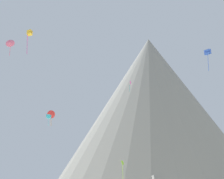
{
  "coord_description": "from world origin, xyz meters",
  "views": [
    {
      "loc": [
        -1.33,
        -29.52,
        3.25
      ],
      "look_at": [
        -3.89,
        35.25,
        25.27
      ],
      "focal_mm": 48.02,
      "sensor_mm": 36.0,
      "label": 1
    }
  ],
  "objects_px": {
    "kite_gold_high": "(30,33)",
    "kite_magenta_high": "(130,83)",
    "kite_red_mid": "(51,114)",
    "kite_white_low": "(153,177)",
    "kite_rainbow_high": "(10,43)",
    "kite_blue_high": "(208,52)",
    "kite_lime_low": "(123,168)",
    "kite_cyan_mid": "(49,117)",
    "rock_massif": "(154,116)"
  },
  "relations": [
    {
      "from": "kite_lime_low",
      "to": "kite_rainbow_high",
      "type": "bearing_deg",
      "value": -179.71
    },
    {
      "from": "kite_white_low",
      "to": "kite_lime_low",
      "type": "relative_size",
      "value": 0.23
    },
    {
      "from": "kite_cyan_mid",
      "to": "kite_rainbow_high",
      "type": "height_order",
      "value": "kite_rainbow_high"
    },
    {
      "from": "kite_white_low",
      "to": "kite_red_mid",
      "type": "bearing_deg",
      "value": 82.02
    },
    {
      "from": "rock_massif",
      "to": "kite_magenta_high",
      "type": "distance_m",
      "value": 22.43
    },
    {
      "from": "kite_gold_high",
      "to": "kite_lime_low",
      "type": "relative_size",
      "value": 1.07
    },
    {
      "from": "kite_white_low",
      "to": "kite_blue_high",
      "type": "xyz_separation_m",
      "value": [
        11.03,
        -14.52,
        24.22
      ]
    },
    {
      "from": "kite_blue_high",
      "to": "kite_magenta_high",
      "type": "bearing_deg",
      "value": -14.45
    },
    {
      "from": "kite_gold_high",
      "to": "kite_magenta_high",
      "type": "relative_size",
      "value": 1.42
    },
    {
      "from": "kite_red_mid",
      "to": "kite_rainbow_high",
      "type": "height_order",
      "value": "kite_rainbow_high"
    },
    {
      "from": "kite_white_low",
      "to": "kite_magenta_high",
      "type": "bearing_deg",
      "value": 43.05
    },
    {
      "from": "kite_rainbow_high",
      "to": "kite_lime_low",
      "type": "xyz_separation_m",
      "value": [
        23.05,
        4.71,
        -24.93
      ]
    },
    {
      "from": "rock_massif",
      "to": "kite_red_mid",
      "type": "xyz_separation_m",
      "value": [
        -33.39,
        -14.59,
        -2.78
      ]
    },
    {
      "from": "kite_white_low",
      "to": "kite_rainbow_high",
      "type": "relative_size",
      "value": 0.29
    },
    {
      "from": "kite_white_low",
      "to": "kite_lime_low",
      "type": "bearing_deg",
      "value": 173.91
    },
    {
      "from": "kite_red_mid",
      "to": "kite_magenta_high",
      "type": "xyz_separation_m",
      "value": [
        24.62,
        -5.37,
        8.1
      ]
    },
    {
      "from": "rock_massif",
      "to": "kite_cyan_mid",
      "type": "bearing_deg",
      "value": -149.43
    },
    {
      "from": "kite_cyan_mid",
      "to": "kite_gold_high",
      "type": "bearing_deg",
      "value": 15.62
    },
    {
      "from": "kite_rainbow_high",
      "to": "kite_lime_low",
      "type": "relative_size",
      "value": 0.82
    },
    {
      "from": "kite_gold_high",
      "to": "kite_cyan_mid",
      "type": "bearing_deg",
      "value": 12.37
    },
    {
      "from": "kite_rainbow_high",
      "to": "kite_red_mid",
      "type": "bearing_deg",
      "value": 82.74
    },
    {
      "from": "rock_massif",
      "to": "kite_gold_high",
      "type": "height_order",
      "value": "rock_massif"
    },
    {
      "from": "rock_massif",
      "to": "kite_rainbow_high",
      "type": "xyz_separation_m",
      "value": [
        -34.25,
        -49.18,
        3.86
      ]
    },
    {
      "from": "kite_gold_high",
      "to": "kite_white_low",
      "type": "distance_m",
      "value": 41.3
    },
    {
      "from": "kite_magenta_high",
      "to": "kite_rainbow_high",
      "type": "height_order",
      "value": "kite_magenta_high"
    },
    {
      "from": "kite_blue_high",
      "to": "kite_white_low",
      "type": "bearing_deg",
      "value": -6.92
    },
    {
      "from": "kite_rainbow_high",
      "to": "kite_white_low",
      "type": "bearing_deg",
      "value": 23.29
    },
    {
      "from": "kite_blue_high",
      "to": "rock_massif",
      "type": "bearing_deg",
      "value": -36.06
    },
    {
      "from": "kite_gold_high",
      "to": "kite_red_mid",
      "type": "bearing_deg",
      "value": 12.5
    },
    {
      "from": "kite_white_low",
      "to": "kite_magenta_high",
      "type": "xyz_separation_m",
      "value": [
        -4.41,
        12.57,
        27.58
      ]
    },
    {
      "from": "kite_red_mid",
      "to": "kite_blue_high",
      "type": "height_order",
      "value": "kite_blue_high"
    },
    {
      "from": "kite_rainbow_high",
      "to": "kite_lime_low",
      "type": "distance_m",
      "value": 34.28
    },
    {
      "from": "kite_lime_low",
      "to": "kite_cyan_mid",
      "type": "bearing_deg",
      "value": 119.37
    },
    {
      "from": "kite_red_mid",
      "to": "kite_white_low",
      "type": "bearing_deg",
      "value": -28.41
    },
    {
      "from": "kite_gold_high",
      "to": "kite_rainbow_high",
      "type": "height_order",
      "value": "kite_rainbow_high"
    },
    {
      "from": "kite_red_mid",
      "to": "kite_white_low",
      "type": "relative_size",
      "value": 4.48
    },
    {
      "from": "kite_gold_high",
      "to": "kite_white_low",
      "type": "relative_size",
      "value": 4.57
    },
    {
      "from": "kite_blue_high",
      "to": "kite_rainbow_high",
      "type": "bearing_deg",
      "value": 48.86
    },
    {
      "from": "kite_white_low",
      "to": "kite_lime_low",
      "type": "height_order",
      "value": "kite_lime_low"
    },
    {
      "from": "kite_rainbow_high",
      "to": "kite_lime_low",
      "type": "height_order",
      "value": "kite_rainbow_high"
    },
    {
      "from": "rock_massif",
      "to": "kite_rainbow_high",
      "type": "distance_m",
      "value": 60.05
    },
    {
      "from": "kite_red_mid",
      "to": "kite_rainbow_high",
      "type": "xyz_separation_m",
      "value": [
        -0.86,
        -34.59,
        6.63
      ]
    },
    {
      "from": "kite_white_low",
      "to": "rock_massif",
      "type": "bearing_deg",
      "value": 16.09
    },
    {
      "from": "kite_red_mid",
      "to": "kite_white_low",
      "type": "height_order",
      "value": "kite_red_mid"
    },
    {
      "from": "kite_gold_high",
      "to": "kite_blue_high",
      "type": "relative_size",
      "value": 1.01
    },
    {
      "from": "kite_red_mid",
      "to": "kite_blue_high",
      "type": "xyz_separation_m",
      "value": [
        40.06,
        -32.45,
        4.74
      ]
    },
    {
      "from": "kite_red_mid",
      "to": "kite_lime_low",
      "type": "xyz_separation_m",
      "value": [
        22.19,
        -29.88,
        -18.3
      ]
    },
    {
      "from": "kite_blue_high",
      "to": "kite_cyan_mid",
      "type": "bearing_deg",
      "value": 10.79
    },
    {
      "from": "kite_blue_high",
      "to": "kite_rainbow_high",
      "type": "xyz_separation_m",
      "value": [
        -40.92,
        -2.14,
        1.89
      ]
    },
    {
      "from": "kite_gold_high",
      "to": "kite_blue_high",
      "type": "xyz_separation_m",
      "value": [
        35.56,
        6.21,
        -1.74
      ]
    }
  ]
}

